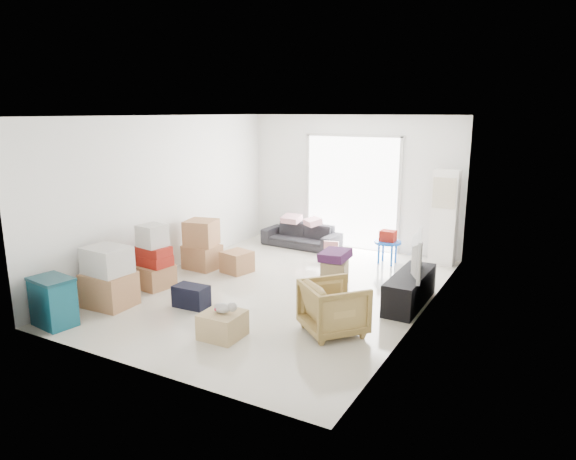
# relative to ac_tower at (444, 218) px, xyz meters

# --- Properties ---
(room_shell) EXTENTS (4.98, 6.48, 3.18)m
(room_shell) POSITION_rel_ac_tower_xyz_m (-1.95, -2.65, 0.48)
(room_shell) COLOR beige
(room_shell) RESTS_ON ground
(sliding_door) EXTENTS (2.10, 0.04, 2.33)m
(sliding_door) POSITION_rel_ac_tower_xyz_m (-1.95, 0.33, 0.37)
(sliding_door) COLOR white
(sliding_door) RESTS_ON room_shell
(ac_tower) EXTENTS (0.45, 0.30, 1.75)m
(ac_tower) POSITION_rel_ac_tower_xyz_m (0.00, 0.00, 0.00)
(ac_tower) COLOR white
(ac_tower) RESTS_ON room_shell
(tv_console) EXTENTS (0.42, 1.40, 0.47)m
(tv_console) POSITION_rel_ac_tower_xyz_m (0.05, -2.31, -0.64)
(tv_console) COLOR black
(tv_console) RESTS_ON room_shell
(television) EXTENTS (0.84, 1.16, 0.14)m
(television) POSITION_rel_ac_tower_xyz_m (0.05, -2.31, -0.34)
(television) COLOR black
(television) RESTS_ON tv_console
(sofa) EXTENTS (1.66, 0.58, 0.64)m
(sofa) POSITION_rel_ac_tower_xyz_m (-2.86, -0.15, -0.55)
(sofa) COLOR #28282D
(sofa) RESTS_ON room_shell
(pillow_left) EXTENTS (0.38, 0.30, 0.12)m
(pillow_left) POSITION_rel_ac_tower_xyz_m (-3.10, -0.12, -0.18)
(pillow_left) COLOR #EBABB8
(pillow_left) RESTS_ON sofa
(pillow_right) EXTENTS (0.47, 0.46, 0.13)m
(pillow_right) POSITION_rel_ac_tower_xyz_m (-2.58, -0.16, -0.17)
(pillow_right) COLOR #EBABB8
(pillow_right) RESTS_ON sofa
(armchair) EXTENTS (0.99, 0.98, 0.74)m
(armchair) POSITION_rel_ac_tower_xyz_m (-0.52, -3.75, -0.50)
(armchair) COLOR tan
(armchair) RESTS_ON room_shell
(storage_bins) EXTENTS (0.62, 0.48, 0.66)m
(storage_bins) POSITION_rel_ac_tower_xyz_m (-3.85, -5.31, -0.55)
(storage_bins) COLOR #0E4B5D
(storage_bins) RESTS_ON room_shell
(box_stack_a) EXTENTS (0.68, 0.58, 0.88)m
(box_stack_a) POSITION_rel_ac_tower_xyz_m (-3.75, -4.46, -0.45)
(box_stack_a) COLOR #AC714D
(box_stack_a) RESTS_ON room_shell
(box_stack_b) EXTENTS (0.59, 0.57, 1.03)m
(box_stack_b) POSITION_rel_ac_tower_xyz_m (-3.75, -3.54, -0.43)
(box_stack_b) COLOR #AC714D
(box_stack_b) RESTS_ON room_shell
(box_stack_c) EXTENTS (0.62, 0.61, 0.89)m
(box_stack_c) POSITION_rel_ac_tower_xyz_m (-3.72, -2.35, -0.44)
(box_stack_c) COLOR #AC714D
(box_stack_c) RESTS_ON room_shell
(loose_box) EXTENTS (0.53, 0.53, 0.37)m
(loose_box) POSITION_rel_ac_tower_xyz_m (-3.04, -2.24, -0.69)
(loose_box) COLOR #AC714D
(loose_box) RESTS_ON room_shell
(duffel_bag) EXTENTS (0.51, 0.32, 0.32)m
(duffel_bag) POSITION_rel_ac_tower_xyz_m (-2.69, -3.92, -0.72)
(duffel_bag) COLOR black
(duffel_bag) RESTS_ON room_shell
(ottoman) EXTENTS (0.46, 0.46, 0.39)m
(ottoman) POSITION_rel_ac_tower_xyz_m (-1.27, -2.02, -0.68)
(ottoman) COLOR olive
(ottoman) RESTS_ON room_shell
(blanket) EXTENTS (0.46, 0.46, 0.14)m
(blanket) POSITION_rel_ac_tower_xyz_m (-1.27, -2.02, -0.41)
(blanket) COLOR #471C47
(blanket) RESTS_ON ottoman
(kids_table) EXTENTS (0.50, 0.50, 0.63)m
(kids_table) POSITION_rel_ac_tower_xyz_m (-0.90, -0.46, -0.43)
(kids_table) COLOR blue
(kids_table) RESTS_ON room_shell
(toy_walker) EXTENTS (0.34, 0.32, 0.40)m
(toy_walker) POSITION_rel_ac_tower_xyz_m (-1.86, -0.92, -0.77)
(toy_walker) COLOR silver
(toy_walker) RESTS_ON room_shell
(wood_crate) EXTENTS (0.50, 0.50, 0.32)m
(wood_crate) POSITION_rel_ac_tower_xyz_m (-1.69, -4.54, -0.71)
(wood_crate) COLOR tan
(wood_crate) RESTS_ON room_shell
(plush_bunny) EXTENTS (0.31, 0.17, 0.16)m
(plush_bunny) POSITION_rel_ac_tower_xyz_m (-1.65, -4.53, -0.48)
(plush_bunny) COLOR #B2ADA8
(plush_bunny) RESTS_ON wood_crate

